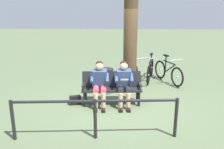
{
  "coord_description": "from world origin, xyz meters",
  "views": [
    {
      "loc": [
        0.02,
        6.15,
        2.67
      ],
      "look_at": [
        0.2,
        -0.44,
        0.75
      ],
      "focal_mm": 39.73,
      "sensor_mm": 36.0,
      "label": 1
    }
  ],
  "objects_px": {
    "person_reading": "(124,82)",
    "bicycle_red": "(168,72)",
    "person_companion": "(100,82)",
    "handbag": "(75,100)",
    "bench": "(112,85)",
    "tree_trunk": "(130,35)",
    "bicycle_purple": "(150,70)",
    "litter_bin": "(107,81)",
    "bicycle_green": "(134,71)"
  },
  "relations": [
    {
      "from": "handbag",
      "to": "tree_trunk",
      "type": "bearing_deg",
      "value": -141.76
    },
    {
      "from": "bench",
      "to": "person_reading",
      "type": "relative_size",
      "value": 1.35
    },
    {
      "from": "bench",
      "to": "bicycle_green",
      "type": "xyz_separation_m",
      "value": [
        -0.75,
        -2.06,
        -0.15
      ]
    },
    {
      "from": "handbag",
      "to": "bicycle_purple",
      "type": "relative_size",
      "value": 0.18
    },
    {
      "from": "person_reading",
      "to": "handbag",
      "type": "xyz_separation_m",
      "value": [
        1.31,
        -0.01,
        -0.54
      ]
    },
    {
      "from": "person_reading",
      "to": "bicycle_purple",
      "type": "height_order",
      "value": "person_reading"
    },
    {
      "from": "bench",
      "to": "bicycle_green",
      "type": "relative_size",
      "value": 0.97
    },
    {
      "from": "person_reading",
      "to": "bicycle_red",
      "type": "bearing_deg",
      "value": -130.81
    },
    {
      "from": "handbag",
      "to": "bicycle_red",
      "type": "height_order",
      "value": "bicycle_red"
    },
    {
      "from": "tree_trunk",
      "to": "bicycle_purple",
      "type": "bearing_deg",
      "value": -125.76
    },
    {
      "from": "bicycle_purple",
      "to": "handbag",
      "type": "bearing_deg",
      "value": -31.99
    },
    {
      "from": "bicycle_purple",
      "to": "bicycle_green",
      "type": "bearing_deg",
      "value": -68.59
    },
    {
      "from": "person_reading",
      "to": "handbag",
      "type": "height_order",
      "value": "person_reading"
    },
    {
      "from": "person_reading",
      "to": "person_companion",
      "type": "height_order",
      "value": "same"
    },
    {
      "from": "person_reading",
      "to": "bench",
      "type": "bearing_deg",
      "value": -27.29
    },
    {
      "from": "tree_trunk",
      "to": "litter_bin",
      "type": "bearing_deg",
      "value": 20.73
    },
    {
      "from": "handbag",
      "to": "litter_bin",
      "type": "xyz_separation_m",
      "value": [
        -0.81,
        -0.93,
        0.26
      ]
    },
    {
      "from": "litter_bin",
      "to": "person_reading",
      "type": "bearing_deg",
      "value": 118.12
    },
    {
      "from": "handbag",
      "to": "bicycle_red",
      "type": "bearing_deg",
      "value": -144.8
    },
    {
      "from": "person_reading",
      "to": "handbag",
      "type": "bearing_deg",
      "value": -3.65
    },
    {
      "from": "tree_trunk",
      "to": "handbag",
      "type": "bearing_deg",
      "value": 38.24
    },
    {
      "from": "handbag",
      "to": "tree_trunk",
      "type": "relative_size",
      "value": 0.09
    },
    {
      "from": "person_reading",
      "to": "tree_trunk",
      "type": "xyz_separation_m",
      "value": [
        -0.2,
        -1.21,
        1.07
      ]
    },
    {
      "from": "bench",
      "to": "handbag",
      "type": "height_order",
      "value": "bench"
    },
    {
      "from": "tree_trunk",
      "to": "bicycle_red",
      "type": "height_order",
      "value": "tree_trunk"
    },
    {
      "from": "litter_bin",
      "to": "bicycle_green",
      "type": "xyz_separation_m",
      "value": [
        -0.92,
        -1.27,
        -0.02
      ]
    },
    {
      "from": "bench",
      "to": "handbag",
      "type": "xyz_separation_m",
      "value": [
        0.99,
        0.14,
        -0.39
      ]
    },
    {
      "from": "bicycle_green",
      "to": "tree_trunk",
      "type": "bearing_deg",
      "value": -15.02
    },
    {
      "from": "person_companion",
      "to": "handbag",
      "type": "bearing_deg",
      "value": -7.06
    },
    {
      "from": "person_reading",
      "to": "tree_trunk",
      "type": "relative_size",
      "value": 0.35
    },
    {
      "from": "litter_bin",
      "to": "bicycle_purple",
      "type": "xyz_separation_m",
      "value": [
        -1.48,
        -1.35,
        -0.02
      ]
    },
    {
      "from": "person_companion",
      "to": "bicycle_purple",
      "type": "relative_size",
      "value": 0.73
    },
    {
      "from": "person_companion",
      "to": "litter_bin",
      "type": "xyz_separation_m",
      "value": [
        -0.14,
        -0.97,
        -0.28
      ]
    },
    {
      "from": "person_reading",
      "to": "bicycle_purple",
      "type": "relative_size",
      "value": 0.73
    },
    {
      "from": "bicycle_green",
      "to": "bicycle_red",
      "type": "bearing_deg",
      "value": 79.23
    },
    {
      "from": "bicycle_purple",
      "to": "bench",
      "type": "bearing_deg",
      "value": -18.21
    },
    {
      "from": "bench",
      "to": "person_reading",
      "type": "distance_m",
      "value": 0.39
    },
    {
      "from": "person_reading",
      "to": "bicycle_purple",
      "type": "distance_m",
      "value": 2.5
    },
    {
      "from": "person_reading",
      "to": "bicycle_red",
      "type": "distance_m",
      "value": 2.6
    },
    {
      "from": "tree_trunk",
      "to": "bicycle_red",
      "type": "distance_m",
      "value": 2.11
    },
    {
      "from": "handbag",
      "to": "bicycle_red",
      "type": "relative_size",
      "value": 0.19
    },
    {
      "from": "bicycle_red",
      "to": "bicycle_green",
      "type": "bearing_deg",
      "value": -121.17
    },
    {
      "from": "litter_bin",
      "to": "bicycle_green",
      "type": "bearing_deg",
      "value": -126.01
    },
    {
      "from": "bicycle_red",
      "to": "tree_trunk",
      "type": "bearing_deg",
      "value": -81.8
    },
    {
      "from": "person_reading",
      "to": "person_companion",
      "type": "relative_size",
      "value": 1.0
    },
    {
      "from": "handbag",
      "to": "litter_bin",
      "type": "bearing_deg",
      "value": -131.17
    },
    {
      "from": "bench",
      "to": "person_companion",
      "type": "xyz_separation_m",
      "value": [
        0.31,
        0.18,
        0.16
      ]
    },
    {
      "from": "bicycle_red",
      "to": "handbag",
      "type": "bearing_deg",
      "value": -78.13
    },
    {
      "from": "handbag",
      "to": "tree_trunk",
      "type": "xyz_separation_m",
      "value": [
        -1.52,
        -1.2,
        1.61
      ]
    },
    {
      "from": "bench",
      "to": "person_reading",
      "type": "xyz_separation_m",
      "value": [
        -0.33,
        0.15,
        0.16
      ]
    }
  ]
}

